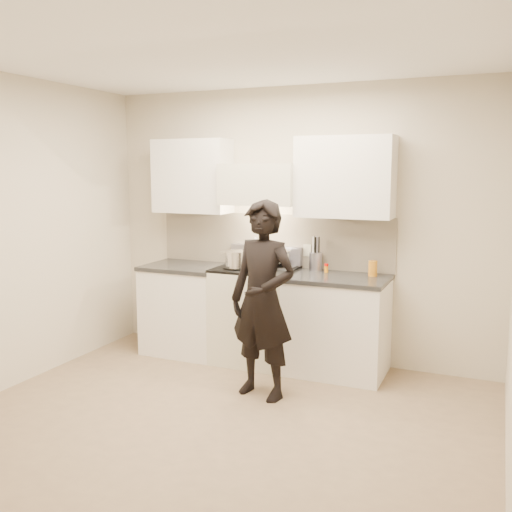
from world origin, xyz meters
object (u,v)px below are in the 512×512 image
at_px(wok, 272,255).
at_px(stove, 256,314).
at_px(counter_right, 337,325).
at_px(person, 263,300).
at_px(utensil_crock, 316,260).

bearing_deg(wok, stove, -141.90).
distance_m(stove, counter_right, 0.83).
height_order(stove, counter_right, stove).
xyz_separation_m(counter_right, person, (-0.42, -0.79, 0.37)).
distance_m(counter_right, wok, 0.93).
relative_size(stove, utensil_crock, 2.90).
bearing_deg(stove, wok, 38.10).
bearing_deg(utensil_crock, wok, -163.35).
bearing_deg(utensil_crock, person, -97.48).
height_order(wok, person, person).
xyz_separation_m(stove, utensil_crock, (0.54, 0.23, 0.55)).
distance_m(utensil_crock, person, 1.05).
bearing_deg(wok, counter_right, -8.33).
height_order(counter_right, utensil_crock, utensil_crock).
distance_m(stove, wok, 0.61).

